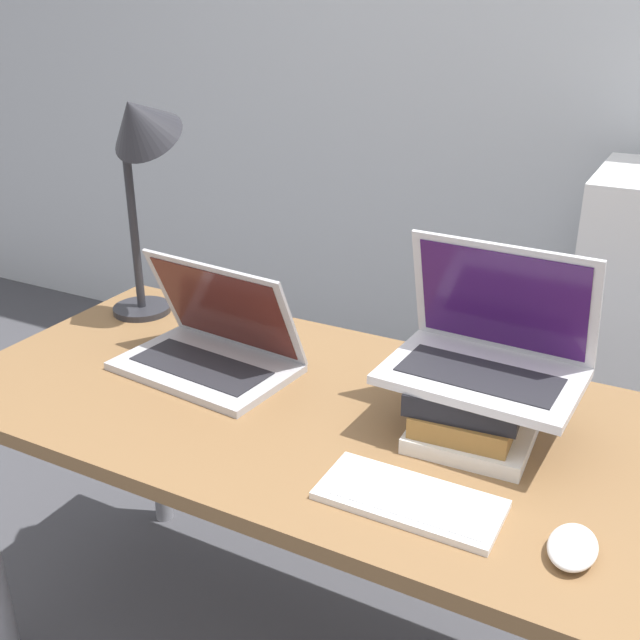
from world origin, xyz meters
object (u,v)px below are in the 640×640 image
Objects in this scene: laptop_left at (211,347)px; mouse at (573,547)px; wireless_keyboard at (410,499)px; book_stack at (473,406)px; laptop_on_books at (488,350)px; desk_lamp at (138,147)px.

mouse is at bearing -17.07° from laptop_left.
wireless_keyboard is (0.54, -0.24, -0.04)m from laptop_left.
wireless_keyboard is 2.75× the size of mouse.
laptop_left is 1.34× the size of wireless_keyboard.
book_stack is at bearing 1.19° from laptop_left.
wireless_keyboard is (-0.03, -0.27, -0.15)m from laptop_on_books.
desk_lamp reaches higher than book_stack.
book_stack is 0.90m from desk_lamp.
laptop_on_books is 0.31m from wireless_keyboard.
mouse reaches higher than wireless_keyboard.
book_stack is 0.34m from mouse.
book_stack is at bearing 85.25° from wireless_keyboard.
wireless_keyboard is at bearing -24.58° from desk_lamp.
wireless_keyboard is at bearing -96.68° from laptop_on_books.
laptop_on_books is 0.87m from desk_lamp.
book_stack is at bearing -115.79° from laptop_on_books.
book_stack is 0.25m from wireless_keyboard.
desk_lamp is at bearing 155.42° from wireless_keyboard.
laptop_on_books is at bearing 127.72° from mouse.
laptop_on_books is (0.01, 0.02, 0.10)m from book_stack.
book_stack is at bearing 131.61° from mouse.
laptop_on_books is 1.20× the size of wireless_keyboard.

